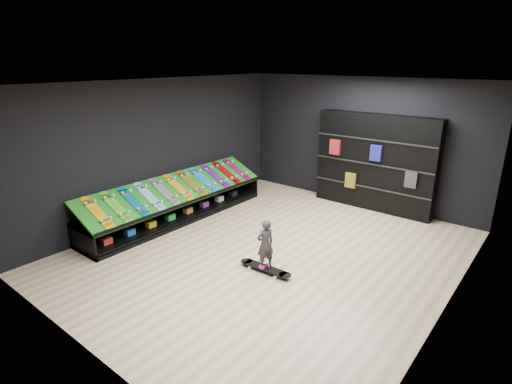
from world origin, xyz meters
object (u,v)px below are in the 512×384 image
Objects in this scene: back_shelving at (375,163)px; floor_skateboard at (265,269)px; display_rack at (178,208)px; child at (265,253)px.

floor_skateboard is at bearing -91.75° from back_shelving.
back_shelving is at bearing 47.39° from display_rack.
floor_skateboard is (2.93, -0.66, -0.20)m from display_rack.
back_shelving is at bearing 85.79° from floor_skateboard.
display_rack is 8.82× the size of child.
display_rack is 1.63× the size of back_shelving.
floor_skateboard is at bearing -12.64° from display_rack.
back_shelving reaches higher than floor_skateboard.
child reaches higher than display_rack.
display_rack is at bearing -132.61° from back_shelving.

